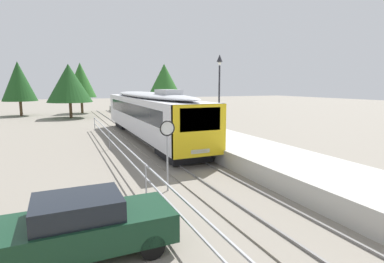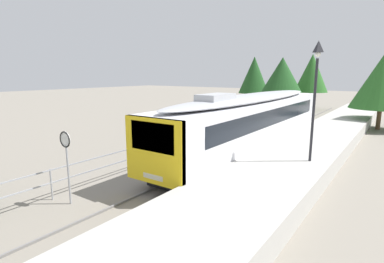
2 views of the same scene
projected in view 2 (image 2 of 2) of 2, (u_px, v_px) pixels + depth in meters
ground_plane at (200, 149)px, 19.65m from camera, size 160.00×160.00×0.00m
track_rails at (242, 156)px, 17.94m from camera, size 3.20×60.00×0.14m
commuter_train at (253, 118)px, 18.58m from camera, size 2.82×18.39×3.74m
station_platform at (298, 158)px, 16.03m from camera, size 3.90×60.00×0.90m
platform_lamp_mid_platform at (316, 79)px, 13.18m from camera, size 0.34×0.34×5.35m
speed_limit_sign at (66, 149)px, 11.00m from camera, size 0.61×0.10×2.81m
carpark_fence at (51, 178)px, 11.62m from camera, size 0.06×36.06×1.25m
tree_behind_carpark at (383, 80)px, 25.89m from camera, size 5.10×5.10×6.75m
tree_behind_station_far at (254, 75)px, 44.47m from camera, size 4.43×4.43×7.34m
tree_distant_left at (312, 73)px, 40.64m from camera, size 4.37×4.37×7.47m
tree_distant_centre at (282, 77)px, 36.45m from camera, size 5.53×5.53×6.81m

